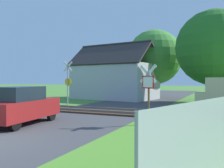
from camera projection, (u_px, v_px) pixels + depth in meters
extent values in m
cube|color=#424244|center=(24.00, 131.00, 10.17)|extent=(6.70, 80.00, 0.01)
cube|color=#422D1E|center=(99.00, 111.00, 16.28)|extent=(60.00, 2.60, 0.10)
cube|color=slate|center=(104.00, 108.00, 16.93)|extent=(60.00, 0.08, 0.12)
cube|color=slate|center=(94.00, 111.00, 15.62)|extent=(60.00, 0.08, 0.12)
cylinder|color=brown|center=(149.00, 98.00, 11.64)|extent=(0.10, 0.10, 2.51)
cube|color=red|center=(148.00, 82.00, 11.57)|extent=(0.59, 0.17, 0.60)
cube|color=white|center=(148.00, 82.00, 11.56)|extent=(0.48, 0.13, 0.49)
cube|color=white|center=(148.00, 74.00, 11.57)|extent=(0.86, 0.23, 0.88)
cube|color=white|center=(148.00, 74.00, 11.57)|extent=(0.86, 0.23, 0.88)
cylinder|color=#9E9EA5|center=(68.00, 84.00, 20.52)|extent=(0.09, 0.09, 3.42)
cube|color=white|center=(68.00, 67.00, 20.54)|extent=(0.88, 0.05, 0.88)
cube|color=white|center=(68.00, 67.00, 20.54)|extent=(0.88, 0.05, 0.88)
cylinder|color=yellow|center=(68.00, 82.00, 20.57)|extent=(0.64, 0.04, 0.64)
cube|color=#B7B7BC|center=(115.00, 82.00, 27.24)|extent=(9.11, 6.62, 3.74)
cube|color=#332D2D|center=(108.00, 54.00, 26.06)|extent=(9.16, 4.39, 2.50)
cube|color=#332D2D|center=(121.00, 56.00, 28.32)|extent=(9.16, 4.39, 2.50)
cube|color=brown|center=(133.00, 52.00, 25.93)|extent=(0.57, 0.57, 1.10)
cylinder|color=#513823|center=(214.00, 89.00, 22.51)|extent=(0.33, 0.33, 2.42)
sphere|color=#286B23|center=(214.00, 48.00, 22.44)|extent=(6.82, 6.82, 6.82)
cylinder|color=#513823|center=(154.00, 88.00, 28.28)|extent=(0.36, 0.36, 2.32)
sphere|color=#478E38|center=(154.00, 57.00, 28.22)|extent=(6.18, 6.18, 6.18)
cube|color=beige|center=(204.00, 98.00, 17.34)|extent=(1.11, 1.92, 0.90)
cube|color=#19232D|center=(210.00, 87.00, 17.10)|extent=(0.42, 1.58, 0.85)
cylinder|color=black|center=(223.00, 105.00, 17.34)|extent=(0.70, 0.34, 0.68)
cylinder|color=black|center=(216.00, 107.00, 16.10)|extent=(0.70, 0.34, 0.68)
cube|color=maroon|center=(23.00, 109.00, 11.70)|extent=(2.03, 4.14, 0.84)
cube|color=#19232D|center=(20.00, 94.00, 11.49)|extent=(1.61, 2.33, 0.64)
cylinder|color=black|center=(51.00, 115.00, 12.77)|extent=(0.24, 0.61, 0.60)
cylinder|color=black|center=(28.00, 114.00, 13.21)|extent=(0.24, 0.61, 0.60)
cylinder|color=black|center=(15.00, 124.00, 10.19)|extent=(0.24, 0.61, 0.60)
cube|color=#ADB2B7|center=(199.00, 144.00, 4.83)|extent=(1.23, 3.95, 1.70)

